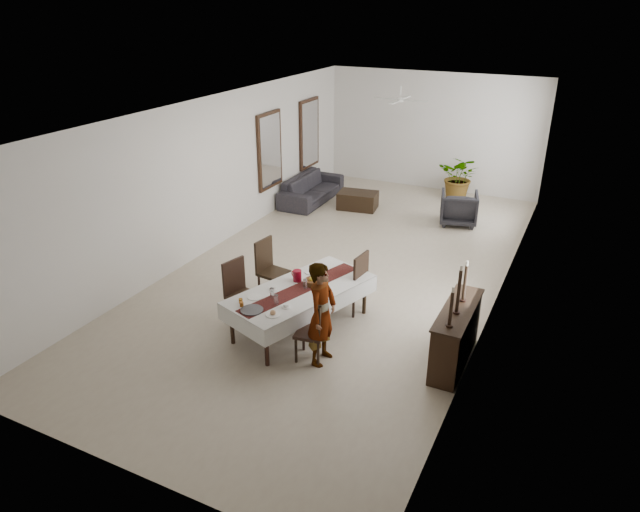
# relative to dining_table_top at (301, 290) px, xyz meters

# --- Properties ---
(floor) EXTENTS (6.00, 12.00, 0.00)m
(floor) POSITION_rel_dining_table_top_xyz_m (-0.28, 2.34, -0.69)
(floor) COLOR #BFB197
(floor) RESTS_ON ground
(ceiling) EXTENTS (6.00, 12.00, 0.02)m
(ceiling) POSITION_rel_dining_table_top_xyz_m (-0.28, 2.34, 2.51)
(ceiling) COLOR white
(ceiling) RESTS_ON wall_back
(wall_back) EXTENTS (6.00, 0.02, 3.20)m
(wall_back) POSITION_rel_dining_table_top_xyz_m (-0.28, 8.34, 0.91)
(wall_back) COLOR silver
(wall_back) RESTS_ON floor
(wall_front) EXTENTS (6.00, 0.02, 3.20)m
(wall_front) POSITION_rel_dining_table_top_xyz_m (-0.28, -3.66, 0.91)
(wall_front) COLOR silver
(wall_front) RESTS_ON floor
(wall_left) EXTENTS (0.02, 12.00, 3.20)m
(wall_left) POSITION_rel_dining_table_top_xyz_m (-3.28, 2.34, 0.91)
(wall_left) COLOR silver
(wall_left) RESTS_ON floor
(wall_right) EXTENTS (0.02, 12.00, 3.20)m
(wall_right) POSITION_rel_dining_table_top_xyz_m (2.72, 2.34, 0.91)
(wall_right) COLOR silver
(wall_right) RESTS_ON floor
(dining_table_top) EXTENTS (1.65, 2.48, 0.05)m
(dining_table_top) POSITION_rel_dining_table_top_xyz_m (0.00, 0.00, 0.00)
(dining_table_top) COLOR black
(dining_table_top) RESTS_ON table_leg_fl
(table_leg_fl) EXTENTS (0.09, 0.09, 0.67)m
(table_leg_fl) POSITION_rel_dining_table_top_xyz_m (-0.75, -0.89, -0.36)
(table_leg_fl) COLOR black
(table_leg_fl) RESTS_ON floor
(table_leg_fr) EXTENTS (0.09, 0.09, 0.67)m
(table_leg_fr) POSITION_rel_dining_table_top_xyz_m (0.04, -1.17, -0.36)
(table_leg_fr) COLOR black
(table_leg_fr) RESTS_ON floor
(table_leg_bl) EXTENTS (0.09, 0.09, 0.67)m
(table_leg_bl) POSITION_rel_dining_table_top_xyz_m (-0.04, 1.17, -0.36)
(table_leg_bl) COLOR black
(table_leg_bl) RESTS_ON floor
(table_leg_br) EXTENTS (0.09, 0.09, 0.67)m
(table_leg_br) POSITION_rel_dining_table_top_xyz_m (0.75, 0.89, -0.36)
(table_leg_br) COLOR black
(table_leg_br) RESTS_ON floor
(tablecloth_top) EXTENTS (1.87, 2.70, 0.01)m
(tablecloth_top) POSITION_rel_dining_table_top_xyz_m (0.00, 0.00, 0.03)
(tablecloth_top) COLOR silver
(tablecloth_top) RESTS_ON dining_table_top
(tablecloth_drape_left) EXTENTS (0.81, 2.33, 0.29)m
(tablecloth_drape_left) POSITION_rel_dining_table_top_xyz_m (-0.53, 0.18, -0.11)
(tablecloth_drape_left) COLOR silver
(tablecloth_drape_left) RESTS_ON dining_table_top
(tablecloth_drape_right) EXTENTS (0.81, 2.33, 0.29)m
(tablecloth_drape_right) POSITION_rel_dining_table_top_xyz_m (0.53, -0.18, -0.11)
(tablecloth_drape_right) COLOR silver
(tablecloth_drape_right) RESTS_ON dining_table_top
(tablecloth_drape_near) EXTENTS (1.07, 0.38, 0.29)m
(tablecloth_drape_near) POSITION_rel_dining_table_top_xyz_m (-0.40, -1.16, -0.11)
(tablecloth_drape_near) COLOR white
(tablecloth_drape_near) RESTS_ON dining_table_top
(tablecloth_drape_far) EXTENTS (1.07, 0.38, 0.29)m
(tablecloth_drape_far) POSITION_rel_dining_table_top_xyz_m (0.40, 1.16, -0.11)
(tablecloth_drape_far) COLOR silver
(tablecloth_drape_far) RESTS_ON dining_table_top
(table_runner) EXTENTS (1.09, 2.37, 0.00)m
(table_runner) POSITION_rel_dining_table_top_xyz_m (0.00, 0.00, 0.04)
(table_runner) COLOR #591C19
(table_runner) RESTS_ON tablecloth_top
(red_pitcher) EXTENTS (0.18, 0.18, 0.19)m
(red_pitcher) POSITION_rel_dining_table_top_xyz_m (-0.18, 0.21, 0.13)
(red_pitcher) COLOR maroon
(red_pitcher) RESTS_ON tablecloth_top
(pitcher_handle) EXTENTS (0.11, 0.06, 0.11)m
(pitcher_handle) POSITION_rel_dining_table_top_xyz_m (-0.26, 0.24, 0.13)
(pitcher_handle) COLOR #9C100B
(pitcher_handle) RESTS_ON red_pitcher
(wine_glass_near) EXTENTS (0.07, 0.07, 0.16)m
(wine_glass_near) POSITION_rel_dining_table_top_xyz_m (-0.09, -0.62, 0.12)
(wine_glass_near) COLOR white
(wine_glass_near) RESTS_ON tablecloth_top
(wine_glass_mid) EXTENTS (0.07, 0.07, 0.16)m
(wine_glass_mid) POSITION_rel_dining_table_top_xyz_m (-0.26, -0.47, 0.12)
(wine_glass_mid) COLOR silver
(wine_glass_mid) RESTS_ON tablecloth_top
(wine_glass_far) EXTENTS (0.07, 0.07, 0.16)m
(wine_glass_far) POSITION_rel_dining_table_top_xyz_m (0.06, 0.03, 0.12)
(wine_glass_far) COLOR white
(wine_glass_far) RESTS_ON tablecloth_top
(teacup_right) EXTENTS (0.09, 0.09, 0.06)m
(teacup_right) POSITION_rel_dining_table_top_xyz_m (0.08, -0.64, 0.06)
(teacup_right) COLOR white
(teacup_right) RESTS_ON saucer_right
(saucer_right) EXTENTS (0.14, 0.14, 0.01)m
(saucer_right) POSITION_rel_dining_table_top_xyz_m (0.08, -0.64, 0.04)
(saucer_right) COLOR white
(saucer_right) RESTS_ON tablecloth_top
(teacup_left) EXTENTS (0.09, 0.09, 0.06)m
(teacup_left) POSITION_rel_dining_table_top_xyz_m (-0.38, -0.22, 0.06)
(teacup_left) COLOR white
(teacup_left) RESTS_ON saucer_left
(saucer_left) EXTENTS (0.14, 0.14, 0.01)m
(saucer_left) POSITION_rel_dining_table_top_xyz_m (-0.38, -0.22, 0.04)
(saucer_left) COLOR silver
(saucer_left) RESTS_ON tablecloth_top
(plate_near_right) EXTENTS (0.23, 0.23, 0.01)m
(plate_near_right) POSITION_rel_dining_table_top_xyz_m (0.02, -0.92, 0.04)
(plate_near_right) COLOR white
(plate_near_right) RESTS_ON tablecloth_top
(bread_near_right) EXTENTS (0.09, 0.09, 0.09)m
(bread_near_right) POSITION_rel_dining_table_top_xyz_m (0.02, -0.92, 0.07)
(bread_near_right) COLOR tan
(bread_near_right) RESTS_ON plate_near_right
(plate_near_left) EXTENTS (0.23, 0.23, 0.01)m
(plate_near_left) POSITION_rel_dining_table_top_xyz_m (-0.50, -0.58, 0.04)
(plate_near_left) COLOR white
(plate_near_left) RESTS_ON tablecloth_top
(plate_far_left) EXTENTS (0.23, 0.23, 0.01)m
(plate_far_left) POSITION_rel_dining_table_top_xyz_m (-0.12, 0.60, 0.04)
(plate_far_left) COLOR white
(plate_far_left) RESTS_ON tablecloth_top
(serving_tray) EXTENTS (0.34, 0.34, 0.02)m
(serving_tray) POSITION_rel_dining_table_top_xyz_m (-0.33, -0.95, 0.04)
(serving_tray) COLOR #38393C
(serving_tray) RESTS_ON tablecloth_top
(jam_jar_a) EXTENTS (0.06, 0.06, 0.07)m
(jam_jar_a) POSITION_rel_dining_table_top_xyz_m (-0.54, -0.91, 0.07)
(jam_jar_a) COLOR #934D15
(jam_jar_a) RESTS_ON tablecloth_top
(jam_jar_b) EXTENTS (0.06, 0.06, 0.07)m
(jam_jar_b) POSITION_rel_dining_table_top_xyz_m (-0.61, -0.82, 0.07)
(jam_jar_b) COLOR #9C5F16
(jam_jar_b) RESTS_ON tablecloth_top
(fruit_basket) EXTENTS (0.29, 0.29, 0.10)m
(fruit_basket) POSITION_rel_dining_table_top_xyz_m (0.12, 0.21, 0.08)
(fruit_basket) COLOR brown
(fruit_basket) RESTS_ON tablecloth_top
(fruit_red) EXTENTS (0.09, 0.09, 0.09)m
(fruit_red) POSITION_rel_dining_table_top_xyz_m (0.16, 0.22, 0.15)
(fruit_red) COLOR #AB1A11
(fruit_red) RESTS_ON fruit_basket
(fruit_green) EXTENTS (0.08, 0.08, 0.08)m
(fruit_green) POSITION_rel_dining_table_top_xyz_m (0.10, 0.25, 0.15)
(fruit_green) COLOR #437423
(fruit_green) RESTS_ON fruit_basket
(fruit_yellow) EXTENTS (0.08, 0.08, 0.08)m
(fruit_yellow) POSITION_rel_dining_table_top_xyz_m (0.11, 0.17, 0.15)
(fruit_yellow) COLOR gold
(fruit_yellow) RESTS_ON fruit_basket
(chair_right_near_seat) EXTENTS (0.48, 0.48, 0.05)m
(chair_right_near_seat) POSITION_rel_dining_table_top_xyz_m (0.54, -0.71, -0.25)
(chair_right_near_seat) COLOR black
(chair_right_near_seat) RESTS_ON chair_right_near_leg_fl
(chair_right_near_leg_fl) EXTENTS (0.05, 0.05, 0.42)m
(chair_right_near_leg_fl) POSITION_rel_dining_table_top_xyz_m (0.73, -0.86, -0.48)
(chair_right_near_leg_fl) COLOR black
(chair_right_near_leg_fl) RESTS_ON floor
(chair_right_near_leg_fr) EXTENTS (0.05, 0.05, 0.42)m
(chair_right_near_leg_fr) POSITION_rel_dining_table_top_xyz_m (0.68, -0.52, -0.48)
(chair_right_near_leg_fr) COLOR black
(chair_right_near_leg_fr) RESTS_ON floor
(chair_right_near_leg_bl) EXTENTS (0.05, 0.05, 0.42)m
(chair_right_near_leg_bl) POSITION_rel_dining_table_top_xyz_m (0.39, -0.91, -0.48)
(chair_right_near_leg_bl) COLOR black
(chair_right_near_leg_bl) RESTS_ON floor
(chair_right_near_leg_br) EXTENTS (0.05, 0.05, 0.42)m
(chair_right_near_leg_br) POSITION_rel_dining_table_top_xyz_m (0.34, -0.57, -0.48)
(chair_right_near_leg_br) COLOR black
(chair_right_near_leg_br) RESTS_ON floor
(chair_right_near_back) EXTENTS (0.10, 0.42, 0.54)m
(chair_right_near_back) POSITION_rel_dining_table_top_xyz_m (0.73, -0.68, 0.04)
(chair_right_near_back) COLOR black
(chair_right_near_back) RESTS_ON chair_right_near_seat
(chair_right_far_seat) EXTENTS (0.52, 0.52, 0.05)m
(chair_right_far_seat) POSITION_rel_dining_table_top_xyz_m (0.47, 0.89, -0.20)
(chair_right_far_seat) COLOR black
(chair_right_far_seat) RESTS_ON chair_right_far_leg_fl
(chair_right_far_leg_fl) EXTENTS (0.05, 0.05, 0.46)m
(chair_right_far_leg_fl) POSITION_rel_dining_table_top_xyz_m (0.64, 0.68, -0.46)
(chair_right_far_leg_fl) COLOR black
(chair_right_far_leg_fl) RESTS_ON floor
(chair_right_far_leg_fr) EXTENTS (0.05, 0.05, 0.46)m
(chair_right_far_leg_fr) POSITION_rel_dining_table_top_xyz_m (0.68, 1.06, -0.46)
(chair_right_far_leg_fr) COLOR black
(chair_right_far_leg_fr) RESTS_ON floor
(chair_right_far_leg_bl) EXTENTS (0.05, 0.05, 0.46)m
(chair_right_far_leg_bl) POSITION_rel_dining_table_top_xyz_m (0.26, 0.72, -0.46)
(chair_right_far_leg_bl) COLOR black
(chair_right_far_leg_bl) RESTS_ON floor
(chair_right_far_leg_br) EXTENTS (0.05, 0.05, 0.46)m
(chair_right_far_leg_br) POSITION_rel_dining_table_top_xyz_m (0.30, 1.10, -0.46)
(chair_right_far_leg_br) COLOR black
(chair_right_far_leg_br) RESTS_ON floor
(chair_right_far_back) EXTENTS (0.09, 0.47, 0.60)m
(chair_right_far_back) POSITION_rel_dining_table_top_xyz_m (0.68, 0.87, 0.12)
(chair_right_far_back) COLOR black
(chair_right_far_back) RESTS_ON chair_right_far_seat
(chair_left_near_seat) EXTENTS (0.56, 0.56, 0.05)m
(chair_left_near_seat) POSITION_rel_dining_table_top_xyz_m (-0.93, -0.27, -0.21)
(chair_left_near_seat) COLOR black
(chair_left_near_seat) RESTS_ON chair_left_near_leg_fl
(chair_left_near_leg_fl) EXTENTS (0.06, 0.06, 0.46)m
(chair_left_near_leg_fl) POSITION_rel_dining_table_top_xyz_m (-1.07, -0.04, -0.46)
(chair_left_near_leg_fl) COLOR black
(chair_left_near_leg_fl) RESTS_ON floor
(chair_left_near_leg_fr) EXTENTS (0.06, 0.06, 0.46)m
(chair_left_near_leg_fr) POSITION_rel_dining_table_top_xyz_m (-1.16, -0.41, -0.46)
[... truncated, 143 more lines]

